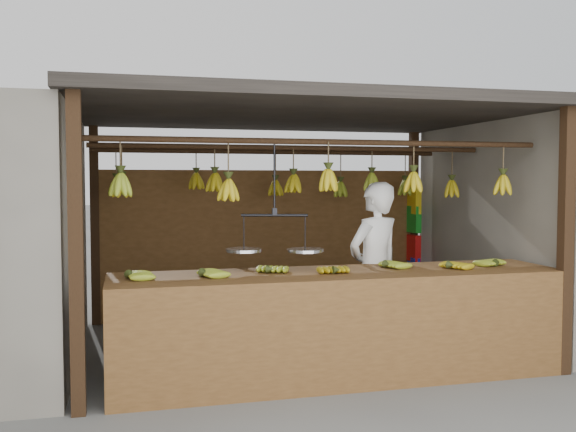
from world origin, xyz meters
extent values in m
plane|color=#5B5B57|center=(0.00, 0.00, 0.00)|extent=(80.00, 80.00, 0.00)
cube|color=black|center=(-2.00, -1.50, 1.15)|extent=(0.10, 0.10, 2.30)
cube|color=black|center=(2.00, -1.50, 1.15)|extent=(0.10, 0.10, 2.30)
cube|color=black|center=(-2.00, 1.50, 1.15)|extent=(0.10, 0.10, 2.30)
cube|color=black|center=(2.00, 1.50, 1.15)|extent=(0.10, 0.10, 2.30)
cube|color=black|center=(0.00, 0.00, 2.35)|extent=(4.30, 3.30, 0.10)
cylinder|color=black|center=(0.00, -1.00, 2.00)|extent=(4.00, 0.05, 0.05)
cylinder|color=black|center=(0.00, 0.00, 2.00)|extent=(4.00, 0.05, 0.05)
cylinder|color=black|center=(0.00, 1.00, 2.00)|extent=(4.00, 0.05, 0.05)
cube|color=brown|center=(0.00, 1.50, 0.90)|extent=(4.00, 0.06, 1.80)
cube|color=brown|center=(0.10, -1.10, 0.86)|extent=(3.85, 0.86, 0.08)
cube|color=brown|center=(0.10, -1.53, 0.45)|extent=(3.85, 0.04, 0.90)
cube|color=black|center=(-1.72, -1.48, 0.41)|extent=(0.07, 0.07, 0.82)
cube|color=black|center=(1.93, -1.48, 0.41)|extent=(0.07, 0.07, 0.82)
cube|color=black|center=(-1.72, -0.72, 0.41)|extent=(0.07, 0.07, 0.82)
cube|color=black|center=(1.93, -0.72, 0.41)|extent=(0.07, 0.07, 0.82)
ellipsoid|color=#92A523|center=(-1.64, -1.11, 0.93)|extent=(0.26, 0.20, 0.06)
ellipsoid|color=#92A523|center=(-1.07, -1.15, 0.93)|extent=(0.28, 0.24, 0.06)
ellipsoid|color=#92A523|center=(-0.51, -1.08, 0.93)|extent=(0.27, 0.30, 0.06)
ellipsoid|color=#B29913|center=(0.01, -1.25, 0.93)|extent=(0.18, 0.24, 0.06)
ellipsoid|color=#92A523|center=(0.56, -1.02, 0.93)|extent=(0.29, 0.25, 0.06)
ellipsoid|color=#B29913|center=(1.07, -1.21, 0.93)|extent=(0.29, 0.27, 0.06)
ellipsoid|color=#92A523|center=(1.57, -1.15, 0.93)|extent=(0.26, 0.29, 0.06)
ellipsoid|color=#92A523|center=(-1.69, -0.98, 1.64)|extent=(0.16, 0.16, 0.28)
ellipsoid|color=#B29913|center=(-0.83, -0.96, 1.59)|extent=(0.16, 0.16, 0.28)
ellipsoid|color=#B29913|center=(0.01, -1.04, 1.67)|extent=(0.16, 0.16, 0.28)
ellipsoid|color=#B29913|center=(0.83, -0.97, 1.66)|extent=(0.16, 0.16, 0.28)
ellipsoid|color=#B29913|center=(1.71, -1.00, 1.63)|extent=(0.16, 0.16, 0.28)
ellipsoid|color=#B29913|center=(-1.68, -0.04, 1.61)|extent=(0.16, 0.16, 0.28)
ellipsoid|color=#B29913|center=(-0.81, 0.03, 1.66)|extent=(0.16, 0.16, 0.28)
ellipsoid|color=#B29913|center=(-0.02, -0.01, 1.64)|extent=(0.16, 0.16, 0.28)
ellipsoid|color=#92A523|center=(0.83, 0.03, 1.66)|extent=(0.16, 0.16, 0.28)
ellipsoid|color=#B29913|center=(1.73, -0.01, 1.58)|extent=(0.16, 0.16, 0.28)
ellipsoid|color=#92A523|center=(-1.75, 0.99, 1.60)|extent=(0.16, 0.16, 0.28)
ellipsoid|color=#B29913|center=(-0.88, 1.01, 1.67)|extent=(0.16, 0.16, 0.28)
ellipsoid|color=#B29913|center=(0.04, 1.03, 1.59)|extent=(0.16, 0.16, 0.28)
ellipsoid|color=#92A523|center=(0.83, 1.03, 1.57)|extent=(0.16, 0.16, 0.28)
ellipsoid|color=#92A523|center=(1.67, 1.04, 1.58)|extent=(0.16, 0.16, 0.28)
cylinder|color=black|center=(-0.45, -1.00, 1.69)|extent=(0.02, 0.02, 0.62)
cylinder|color=black|center=(-0.45, -1.00, 1.38)|extent=(0.54, 0.18, 0.02)
cylinder|color=silver|center=(-0.70, -0.93, 1.08)|extent=(0.30, 0.30, 0.02)
cylinder|color=silver|center=(-0.20, -1.07, 1.08)|extent=(0.30, 0.30, 0.02)
imported|color=white|center=(0.61, -0.60, 0.83)|extent=(0.71, 0.61, 1.66)
cube|color=yellow|center=(1.94, 1.35, 1.42)|extent=(0.08, 0.26, 0.34)
cube|color=#199926|center=(1.94, 1.35, 1.18)|extent=(0.08, 0.26, 0.34)
cube|color=red|center=(1.94, 1.35, 0.81)|extent=(0.08, 0.26, 0.34)
cube|color=#1426BF|center=(1.94, 1.35, 0.51)|extent=(0.08, 0.26, 0.34)
camera|label=1|loc=(-1.67, -6.21, 1.67)|focal=40.00mm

